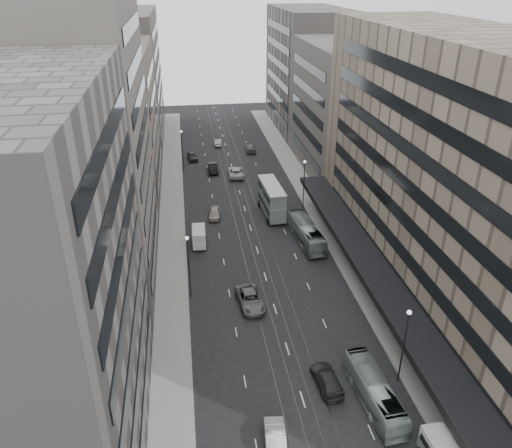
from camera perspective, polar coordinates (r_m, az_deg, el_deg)
ground at (r=53.35m, az=3.82°, el=-14.73°), size 220.00×220.00×0.00m
sidewalk_right at (r=86.74m, az=6.46°, el=2.72°), size 4.00×125.00×0.15m
sidewalk_left at (r=84.13m, az=-9.57°, el=1.71°), size 4.00×125.00×0.15m
department_store at (r=59.61m, az=23.26°, el=4.60°), size 19.20×60.00×30.00m
building_right_mid at (r=98.69m, az=10.18°, el=12.81°), size 15.00×28.00×24.00m
building_right_far at (r=126.49m, az=5.97°, el=17.06°), size 15.00×32.00×28.00m
building_left_a at (r=38.92m, az=-25.57°, el=-7.70°), size 15.00×28.00×30.00m
building_left_b at (r=61.89m, az=-19.68°, el=8.05°), size 15.00×26.00×34.00m
building_left_c at (r=88.69m, az=-16.43°, el=10.89°), size 15.00×28.00×25.00m
building_left_d at (r=120.36m, az=-14.77°, el=15.85°), size 15.00×38.00×28.00m
lamp_right_near at (r=49.15m, az=16.66°, el=-12.35°), size 0.44×0.44×8.32m
lamp_right_far at (r=81.97m, az=5.52°, el=5.19°), size 0.44×0.44×8.32m
lamp_left_near at (r=59.11m, az=-7.73°, el=-4.07°), size 0.44×0.44×8.32m
lamp_left_far at (r=98.55m, az=-8.44°, el=8.80°), size 0.44×0.44×8.32m
bus_near at (r=48.88m, az=13.36°, el=-18.13°), size 2.96×10.01×2.75m
bus_far at (r=72.69m, az=5.75°, el=-0.98°), size 3.39×11.23×3.08m
double_decker at (r=80.20m, az=1.80°, el=2.92°), size 3.32×9.58×5.17m
panel_van at (r=71.96m, az=-6.54°, el=-1.42°), size 2.14×4.20×2.62m
sedan_1 at (r=44.83m, az=2.26°, el=-23.65°), size 2.16×4.97×1.59m
sedan_2 at (r=59.51m, az=-0.65°, el=-8.59°), size 3.34×6.23×1.66m
sedan_3 at (r=50.11m, az=8.12°, el=-17.17°), size 2.42×5.31×1.50m
sedan_4 at (r=80.19m, az=-4.76°, el=1.25°), size 2.37×4.73×1.55m
sedan_5 at (r=98.94m, az=-4.97°, el=6.38°), size 1.91×5.12×1.67m
sedan_6 at (r=96.60m, az=-2.31°, el=5.95°), size 3.15×6.26×1.70m
sedan_7 at (r=110.61m, az=-0.68°, el=8.68°), size 2.37×5.35×1.53m
sedan_8 at (r=106.23m, az=-7.27°, el=7.70°), size 2.31×4.81×1.58m
sedan_9 at (r=114.98m, az=-4.36°, el=9.29°), size 1.87×4.40×1.41m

